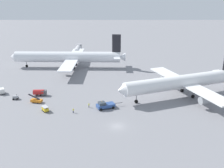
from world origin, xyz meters
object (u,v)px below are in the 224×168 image
(jet_bridge, at_px, (78,49))
(gse_baggage_cart_trailing, at_px, (45,109))
(ground_crew_wing_walker_right, at_px, (73,110))
(airliner_at_gate_left, at_px, (68,57))
(pushback_tug, at_px, (105,105))
(ground_crew_ramp_agent_by_cones, at_px, (89,105))
(gse_fuel_bowser_stubby, at_px, (40,92))
(gse_container_dolly_flat, at_px, (1,91))
(airliner_being_pushed, at_px, (182,82))
(gse_belt_loader_portside, at_px, (36,100))
(gse_gpu_cart_small, at_px, (15,97))

(jet_bridge, bearing_deg, gse_baggage_cart_trailing, -90.90)
(ground_crew_wing_walker_right, bearing_deg, airliner_at_gate_left, 100.17)
(pushback_tug, height_order, jet_bridge, jet_bridge)
(airliner_at_gate_left, bearing_deg, ground_crew_ramp_agent_by_cones, -73.82)
(ground_crew_ramp_agent_by_cones, bearing_deg, gse_fuel_bowser_stubby, 150.85)
(ground_crew_wing_walker_right, height_order, ground_crew_ramp_agent_by_cones, same)
(gse_baggage_cart_trailing, height_order, jet_bridge, jet_bridge)
(airliner_at_gate_left, relative_size, gse_container_dolly_flat, 15.43)
(airliner_at_gate_left, distance_m, airliner_being_pushed, 62.96)
(gse_container_dolly_flat, xyz_separation_m, gse_belt_loader_portside, (15.79, -8.49, -0.35))
(pushback_tug, bearing_deg, ground_crew_wing_walker_right, -161.15)
(pushback_tug, height_order, ground_crew_ramp_agent_by_cones, pushback_tug)
(gse_gpu_cart_small, bearing_deg, airliner_being_pushed, 3.00)
(pushback_tug, bearing_deg, gse_fuel_bowser_stubby, 155.22)
(gse_baggage_cart_trailing, distance_m, gse_belt_loader_portside, 8.81)
(airliner_at_gate_left, xyz_separation_m, gse_baggage_cart_trailing, (0.29, -53.25, -4.62))
(gse_container_dolly_flat, height_order, ground_crew_wing_walker_right, gse_container_dolly_flat)
(airliner_at_gate_left, bearing_deg, pushback_tug, -68.42)
(gse_gpu_cart_small, distance_m, jet_bridge, 72.19)
(gse_gpu_cart_small, bearing_deg, ground_crew_ramp_agent_by_cones, -14.63)
(gse_fuel_bowser_stubby, height_order, ground_crew_ramp_agent_by_cones, gse_fuel_bowser_stubby)
(airliner_at_gate_left, distance_m, gse_gpu_cart_small, 45.17)
(gse_container_dolly_flat, distance_m, gse_belt_loader_portside, 17.93)
(gse_belt_loader_portside, relative_size, ground_crew_ramp_agent_by_cones, 3.17)
(airliner_at_gate_left, distance_m, gse_belt_loader_portside, 46.40)
(gse_belt_loader_portside, bearing_deg, airliner_being_pushed, 6.64)
(pushback_tug, bearing_deg, airliner_being_pushed, 21.25)
(airliner_being_pushed, relative_size, gse_baggage_cart_trailing, 15.85)
(airliner_being_pushed, distance_m, gse_fuel_bowser_stubby, 53.97)
(gse_gpu_cart_small, distance_m, gse_baggage_cart_trailing, 16.93)
(pushback_tug, bearing_deg, gse_gpu_cart_small, 166.60)
(airliner_being_pushed, xyz_separation_m, gse_belt_loader_portside, (-53.47, -6.22, -4.74))
(airliner_being_pushed, bearing_deg, pushback_tug, -158.75)
(ground_crew_wing_walker_right, bearing_deg, gse_gpu_cart_small, 153.43)
(gse_gpu_cart_small, relative_size, gse_container_dolly_flat, 0.60)
(gse_container_dolly_flat, xyz_separation_m, ground_crew_wing_walker_right, (30.17, -16.97, -0.35))
(jet_bridge, bearing_deg, airliner_at_gate_left, -93.23)
(ground_crew_ramp_agent_by_cones, bearing_deg, gse_baggage_cart_trailing, -167.92)
(ground_crew_ramp_agent_by_cones, distance_m, jet_bridge, 78.98)
(airliner_being_pushed, distance_m, ground_crew_wing_walker_right, 42.03)
(jet_bridge, bearing_deg, ground_crew_ramp_agent_by_cones, -80.52)
(gse_baggage_cart_trailing, bearing_deg, airliner_at_gate_left, 90.31)
(airliner_at_gate_left, relative_size, gse_fuel_bowser_stubby, 12.02)
(gse_container_dolly_flat, height_order, gse_belt_loader_portside, gse_belt_loader_portside)
(airliner_at_gate_left, height_order, ground_crew_wing_walker_right, airliner_at_gate_left)
(airliner_at_gate_left, height_order, jet_bridge, airliner_at_gate_left)
(gse_gpu_cart_small, height_order, ground_crew_ramp_agent_by_cones, gse_gpu_cart_small)
(gse_container_dolly_flat, relative_size, ground_crew_wing_walker_right, 2.42)
(airliner_at_gate_left, xyz_separation_m, ground_crew_ramp_agent_by_cones, (14.56, -50.19, -4.65))
(ground_crew_ramp_agent_by_cones, bearing_deg, airliner_at_gate_left, 106.18)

